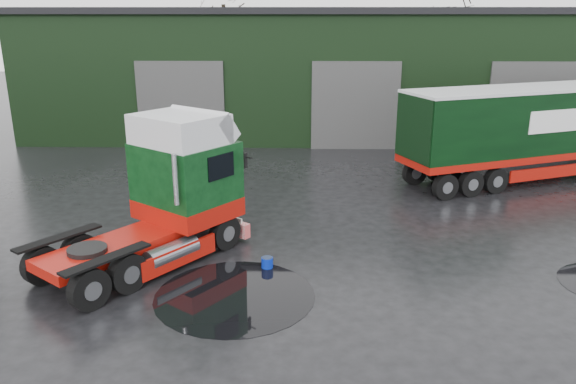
% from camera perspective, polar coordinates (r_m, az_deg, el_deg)
% --- Properties ---
extents(ground, '(100.00, 100.00, 0.00)m').
position_cam_1_polar(ground, '(13.17, 3.43, -9.61)').
color(ground, black).
extents(warehouse, '(32.40, 12.40, 6.30)m').
position_cam_1_polar(warehouse, '(31.93, 5.90, 12.43)').
color(warehouse, black).
rests_on(warehouse, ground).
extents(hero_tractor, '(5.53, 6.20, 3.65)m').
position_cam_1_polar(hero_tractor, '(14.05, -15.26, -0.38)').
color(hero_tractor, black).
rests_on(hero_tractor, ground).
extents(lorry_right, '(13.39, 7.12, 3.54)m').
position_cam_1_polar(lorry_right, '(22.84, 23.64, 5.45)').
color(lorry_right, silver).
rests_on(lorry_right, ground).
extents(wash_bucket, '(0.33, 0.33, 0.27)m').
position_cam_1_polar(wash_bucket, '(14.03, -2.13, -7.18)').
color(wash_bucket, '#07209F').
rests_on(wash_bucket, ground).
extents(tree_back_a, '(4.40, 4.40, 9.50)m').
position_cam_1_polar(tree_back_a, '(42.08, -6.49, 15.83)').
color(tree_back_a, black).
rests_on(tree_back_a, ground).
extents(tree_back_b, '(4.40, 4.40, 7.50)m').
position_cam_1_polar(tree_back_b, '(43.07, 15.86, 14.01)').
color(tree_back_b, black).
rests_on(tree_back_b, ground).
extents(puddle_0, '(3.61, 3.61, 0.01)m').
position_cam_1_polar(puddle_0, '(12.84, -5.42, -10.42)').
color(puddle_0, black).
rests_on(puddle_0, ground).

